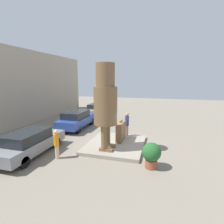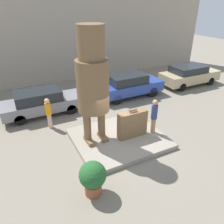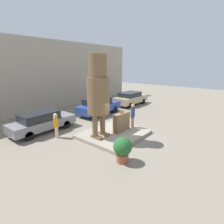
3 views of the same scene
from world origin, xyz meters
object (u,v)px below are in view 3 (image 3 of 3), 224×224
at_px(statue_figure, 98,91).
at_px(parked_car_grey, 42,121).
at_px(parked_car_tan, 131,98).
at_px(tourist, 133,115).
at_px(parked_car_blue, 99,106).
at_px(worker_hivis, 56,125).
at_px(giant_suitcase, 122,122).
at_px(planter_pot, 123,148).

height_order(statue_figure, parked_car_grey, statue_figure).
xyz_separation_m(parked_car_grey, parked_car_tan, (11.33, -0.11, 0.05)).
bearing_deg(tourist, parked_car_blue, 72.75).
bearing_deg(parked_car_blue, parked_car_grey, 179.86).
relative_size(tourist, parked_car_tan, 0.37).
bearing_deg(worker_hivis, statue_figure, -56.18).
distance_m(parked_car_tan, worker_hivis, 11.43).
distance_m(giant_suitcase, planter_pot, 3.69).
distance_m(parked_car_grey, worker_hivis, 1.76).
bearing_deg(tourist, parked_car_tan, 34.49).
distance_m(parked_car_blue, parked_car_tan, 5.44).
relative_size(planter_pot, worker_hivis, 0.79).
distance_m(statue_figure, planter_pot, 3.92).
bearing_deg(statue_figure, planter_pot, -113.96).
height_order(giant_suitcase, parked_car_grey, giant_suitcase).
distance_m(statue_figure, tourist, 3.50).
height_order(tourist, parked_car_grey, tourist).
bearing_deg(giant_suitcase, planter_pot, -142.66).
relative_size(parked_car_blue, parked_car_tan, 0.96).
bearing_deg(planter_pot, parked_car_blue, 51.36).
xyz_separation_m(giant_suitcase, parked_car_blue, (2.59, 4.67, -0.01)).
xyz_separation_m(parked_car_grey, worker_hivis, (0.02, -1.76, 0.14)).
relative_size(parked_car_grey, parked_car_blue, 1.02).
bearing_deg(planter_pot, parked_car_grey, 93.07).
xyz_separation_m(statue_figure, worker_hivis, (-1.59, 2.37, -2.28)).
height_order(tourist, parked_car_blue, tourist).
bearing_deg(worker_hivis, parked_car_tan, 8.27).
relative_size(parked_car_grey, worker_hivis, 2.76).
distance_m(parked_car_grey, planter_pot, 6.93).
height_order(tourist, worker_hivis, tourist).
bearing_deg(giant_suitcase, worker_hivis, 138.26).
distance_m(parked_car_blue, planter_pot, 8.84).
bearing_deg(tourist, planter_pot, -153.17).
relative_size(giant_suitcase, worker_hivis, 0.87).
bearing_deg(parked_car_blue, giant_suitcase, -119.02).
height_order(parked_car_grey, planter_pot, parked_car_grey).
relative_size(giant_suitcase, parked_car_blue, 0.32).
bearing_deg(parked_car_grey, worker_hivis, -89.28).
relative_size(giant_suitcase, tourist, 0.82).
bearing_deg(parked_car_blue, tourist, -107.25).
bearing_deg(parked_car_grey, tourist, -48.18).
height_order(parked_car_tan, worker_hivis, worker_hivis).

